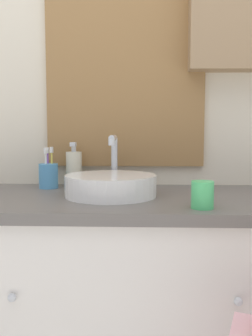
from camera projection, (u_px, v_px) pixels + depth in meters
wall_back at (138, 79)px, 1.51m from camera, size 3.20×0.18×2.50m
vanity_counter at (127, 317)px, 1.30m from camera, size 1.38×0.55×0.86m
sink_basin at (111, 184)px, 1.26m from camera, size 0.31×0.36×0.20m
toothbrush_holder at (48, 175)px, 1.43m from camera, size 0.07×0.07×0.16m
soap_dispenser at (74, 169)px, 1.46m from camera, size 0.06×0.06×0.18m
drinking_cup at (202, 195)px, 1.05m from camera, size 0.06×0.06×0.08m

